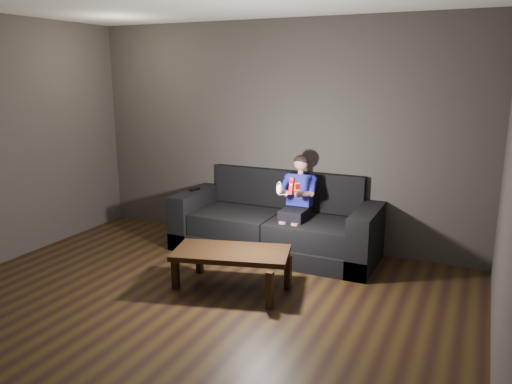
% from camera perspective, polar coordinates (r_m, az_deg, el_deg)
% --- Properties ---
extents(floor, '(5.00, 5.00, 0.00)m').
position_cam_1_polar(floor, '(4.40, -10.67, -15.01)').
color(floor, black).
rests_on(floor, ground).
extents(back_wall, '(5.00, 0.04, 2.70)m').
position_cam_1_polar(back_wall, '(6.11, 2.47, 6.59)').
color(back_wall, '#3D3935').
rests_on(back_wall, ground).
extents(sofa, '(2.40, 1.04, 0.93)m').
position_cam_1_polar(sofa, '(5.96, 2.46, -3.91)').
color(sofa, black).
rests_on(sofa, floor).
extents(child, '(0.41, 0.50, 1.01)m').
position_cam_1_polar(child, '(5.68, 4.74, -0.35)').
color(child, black).
rests_on(child, sofa).
extents(wii_remote_red, '(0.06, 0.08, 0.18)m').
position_cam_1_polar(wii_remote_red, '(5.25, 4.11, 0.69)').
color(wii_remote_red, red).
rests_on(wii_remote_red, child).
extents(nunchuk_white, '(0.07, 0.10, 0.15)m').
position_cam_1_polar(nunchuk_white, '(5.32, 2.65, 0.48)').
color(nunchuk_white, white).
rests_on(nunchuk_white, child).
extents(wii_remote_black, '(0.07, 0.16, 0.03)m').
position_cam_1_polar(wii_remote_black, '(6.26, -6.99, 0.32)').
color(wii_remote_black, black).
rests_on(wii_remote_black, sofa).
extents(coffee_table, '(1.21, 0.82, 0.40)m').
position_cam_1_polar(coffee_table, '(4.89, -2.82, -7.28)').
color(coffee_table, black).
rests_on(coffee_table, floor).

